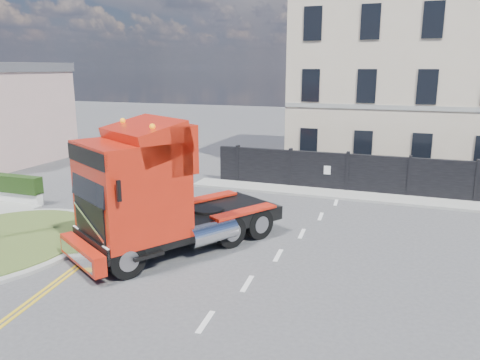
% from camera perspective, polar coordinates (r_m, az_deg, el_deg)
% --- Properties ---
extents(ground, '(120.00, 120.00, 0.00)m').
position_cam_1_polar(ground, '(17.57, -4.37, -7.41)').
color(ground, '#424244').
rests_on(ground, ground).
extents(hoarding_fence, '(18.80, 0.25, 2.00)m').
position_cam_1_polar(hoarding_fence, '(24.49, 18.84, 0.38)').
color(hoarding_fence, black).
rests_on(hoarding_fence, ground).
extents(georgian_building, '(12.30, 10.30, 12.80)m').
position_cam_1_polar(georgian_building, '(31.43, 18.90, 11.92)').
color(georgian_building, beige).
rests_on(georgian_building, ground).
extents(pavement_far, '(20.00, 1.60, 0.12)m').
position_cam_1_polar(pavement_far, '(23.85, 17.29, -2.18)').
color(pavement_far, gray).
rests_on(pavement_far, ground).
extents(truck, '(6.25, 7.89, 4.51)m').
position_cam_1_polar(truck, '(16.06, -10.66, -2.04)').
color(truck, black).
rests_on(truck, ground).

